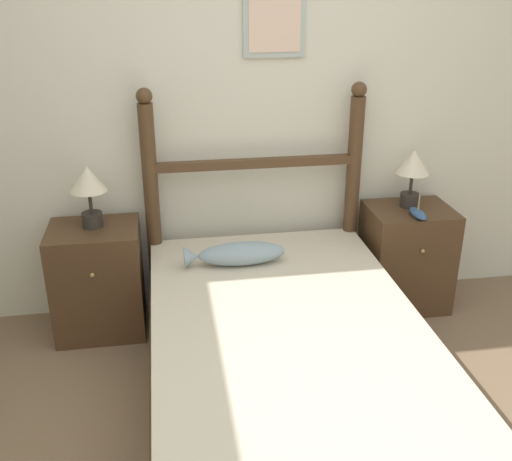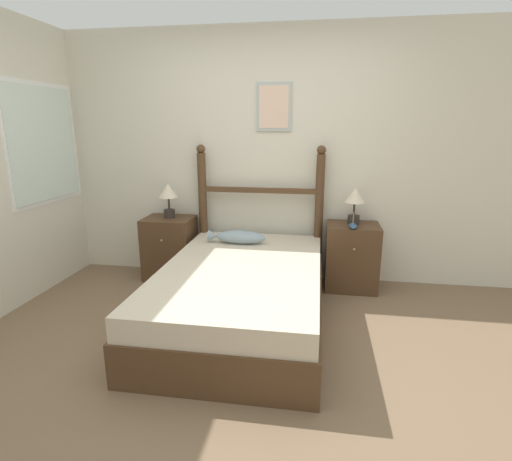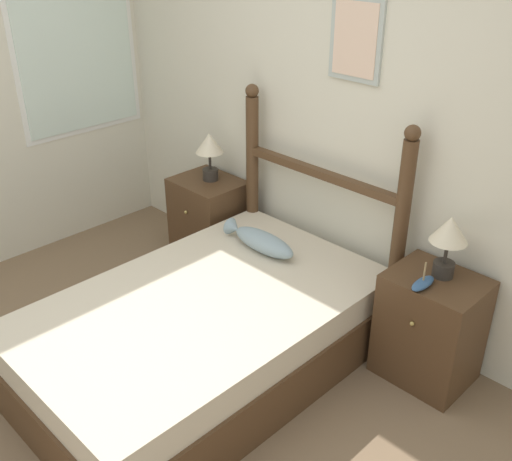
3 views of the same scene
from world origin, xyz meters
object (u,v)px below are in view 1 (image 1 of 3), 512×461
object	(u,v)px
nightstand_right	(406,257)
table_lamp_right	(413,168)
table_lamp_left	(88,186)
bed	(287,365)
fish_pillow	(237,254)
model_boat	(418,213)
nightstand_left	(98,280)

from	to	relation	value
nightstand_right	table_lamp_right	world-z (taller)	table_lamp_right
table_lamp_left	table_lamp_right	distance (m)	1.89
bed	table_lamp_right	size ratio (longest dim) A/B	5.84
fish_pillow	table_lamp_left	bearing A→B (deg)	161.19
nightstand_right	table_lamp_left	size ratio (longest dim) A/B	1.85
model_boat	table_lamp_left	bearing A→B (deg)	175.16
nightstand_left	table_lamp_left	xyz separation A→B (m)	(0.00, 0.03, 0.57)
bed	model_boat	distance (m)	1.27
nightstand_left	nightstand_right	bearing A→B (deg)	0.00
nightstand_right	fish_pillow	xyz separation A→B (m)	(-1.11, -0.24, 0.22)
nightstand_left	bed	bearing A→B (deg)	-42.41
nightstand_left	fish_pillow	xyz separation A→B (m)	(0.79, -0.24, 0.22)
bed	fish_pillow	distance (m)	0.72
nightstand_right	fish_pillow	distance (m)	1.16
nightstand_right	table_lamp_right	xyz separation A→B (m)	(-0.00, 0.04, 0.57)
bed	table_lamp_left	xyz separation A→B (m)	(-0.95, 0.89, 0.66)
table_lamp_left	fish_pillow	world-z (taller)	table_lamp_left
nightstand_right	model_boat	bearing A→B (deg)	-97.58
nightstand_right	fish_pillow	world-z (taller)	nightstand_right
nightstand_left	model_boat	distance (m)	1.92
table_lamp_right	table_lamp_left	bearing A→B (deg)	-179.57
table_lamp_left	table_lamp_right	world-z (taller)	same
bed	fish_pillow	bearing A→B (deg)	104.30
bed	fish_pillow	xyz separation A→B (m)	(-0.16, 0.63, 0.31)
bed	nightstand_left	size ratio (longest dim) A/B	3.16
nightstand_left	model_boat	world-z (taller)	model_boat
table_lamp_left	nightstand_left	bearing A→B (deg)	-98.08
bed	nightstand_left	xyz separation A→B (m)	(-0.95, 0.87, 0.09)
model_boat	fish_pillow	size ratio (longest dim) A/B	0.33
table_lamp_right	model_boat	distance (m)	0.28
table_lamp_right	model_boat	xyz separation A→B (m)	(-0.02, -0.17, -0.22)
nightstand_right	fish_pillow	bearing A→B (deg)	-167.76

